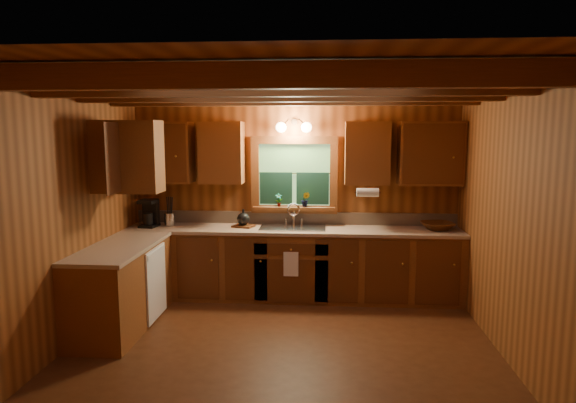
# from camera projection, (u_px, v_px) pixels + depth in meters

# --- Properties ---
(room) EXTENTS (4.20, 4.20, 4.20)m
(room) POSITION_uv_depth(u_px,v_px,m) (282.00, 218.00, 4.81)
(room) COLOR #4C2712
(room) RESTS_ON ground
(ceiling_beams) EXTENTS (4.20, 2.54, 0.18)m
(ceiling_beams) POSITION_uv_depth(u_px,v_px,m) (281.00, 90.00, 4.64)
(ceiling_beams) COLOR brown
(ceiling_beams) RESTS_ON room
(base_cabinets) EXTENTS (4.20, 2.22, 0.86)m
(base_cabinets) POSITION_uv_depth(u_px,v_px,m) (251.00, 270.00, 6.23)
(base_cabinets) COLOR brown
(base_cabinets) RESTS_ON ground
(countertop) EXTENTS (4.20, 2.24, 0.04)m
(countertop) POSITION_uv_depth(u_px,v_px,m) (252.00, 234.00, 6.17)
(countertop) COLOR tan
(countertop) RESTS_ON base_cabinets
(backsplash) EXTENTS (4.20, 0.02, 0.16)m
(backsplash) POSITION_uv_depth(u_px,v_px,m) (294.00, 218.00, 6.71)
(backsplash) COLOR tan
(backsplash) RESTS_ON room
(dishwasher_panel) EXTENTS (0.02, 0.60, 0.80)m
(dishwasher_panel) POSITION_uv_depth(u_px,v_px,m) (156.00, 283.00, 5.71)
(dishwasher_panel) COLOR white
(dishwasher_panel) RESTS_ON base_cabinets
(upper_cabinets) EXTENTS (4.19, 1.77, 0.78)m
(upper_cabinets) POSITION_uv_depth(u_px,v_px,m) (245.00, 154.00, 6.18)
(upper_cabinets) COLOR brown
(upper_cabinets) RESTS_ON room
(window) EXTENTS (1.12, 0.08, 1.00)m
(window) POSITION_uv_depth(u_px,v_px,m) (294.00, 177.00, 6.62)
(window) COLOR brown
(window) RESTS_ON room
(window_sill) EXTENTS (1.06, 0.14, 0.04)m
(window_sill) POSITION_uv_depth(u_px,v_px,m) (294.00, 208.00, 6.63)
(window_sill) COLOR brown
(window_sill) RESTS_ON room
(wall_sconce) EXTENTS (0.45, 0.21, 0.17)m
(wall_sconce) POSITION_uv_depth(u_px,v_px,m) (294.00, 127.00, 6.41)
(wall_sconce) COLOR black
(wall_sconce) RESTS_ON room
(paper_towel_roll) EXTENTS (0.27, 0.11, 0.11)m
(paper_towel_roll) POSITION_uv_depth(u_px,v_px,m) (368.00, 192.00, 6.24)
(paper_towel_roll) COLOR white
(paper_towel_roll) RESTS_ON upper_cabinets
(dish_towel) EXTENTS (0.18, 0.01, 0.30)m
(dish_towel) POSITION_uv_depth(u_px,v_px,m) (291.00, 264.00, 6.16)
(dish_towel) COLOR white
(dish_towel) RESTS_ON base_cabinets
(sink) EXTENTS (0.82, 0.48, 0.43)m
(sink) POSITION_uv_depth(u_px,v_px,m) (293.00, 231.00, 6.45)
(sink) COLOR silver
(sink) RESTS_ON countertop
(coffee_maker) EXTENTS (0.20, 0.25, 0.35)m
(coffee_maker) POSITION_uv_depth(u_px,v_px,m) (150.00, 213.00, 6.53)
(coffee_maker) COLOR black
(coffee_maker) RESTS_ON countertop
(utensil_crock) EXTENTS (0.13, 0.13, 0.38)m
(utensil_crock) POSITION_uv_depth(u_px,v_px,m) (170.00, 219.00, 6.58)
(utensil_crock) COLOR silver
(utensil_crock) RESTS_ON countertop
(cutting_board) EXTENTS (0.30, 0.26, 0.02)m
(cutting_board) POSITION_uv_depth(u_px,v_px,m) (243.00, 226.00, 6.51)
(cutting_board) COLOR #512811
(cutting_board) RESTS_ON countertop
(teakettle) EXTENTS (0.16, 0.16, 0.21)m
(teakettle) POSITION_uv_depth(u_px,v_px,m) (243.00, 219.00, 6.49)
(teakettle) COLOR black
(teakettle) RESTS_ON cutting_board
(wicker_basket) EXTENTS (0.46, 0.46, 0.10)m
(wicker_basket) POSITION_uv_depth(u_px,v_px,m) (438.00, 226.00, 6.32)
(wicker_basket) COLOR #48230C
(wicker_basket) RESTS_ON countertop
(potted_plant_left) EXTENTS (0.10, 0.09, 0.17)m
(potted_plant_left) POSITION_uv_depth(u_px,v_px,m) (279.00, 200.00, 6.62)
(potted_plant_left) COLOR #512811
(potted_plant_left) RESTS_ON window_sill
(potted_plant_right) EXTENTS (0.12, 0.11, 0.19)m
(potted_plant_right) POSITION_uv_depth(u_px,v_px,m) (305.00, 199.00, 6.59)
(potted_plant_right) COLOR #512811
(potted_plant_right) RESTS_ON window_sill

